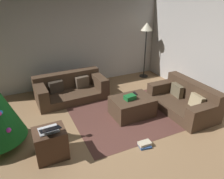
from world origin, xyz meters
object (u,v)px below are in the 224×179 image
ottoman (132,107)px  side_table (51,143)px  corner_lamp (147,31)px  couch_left (70,89)px  couch_right (185,100)px  book_stack (145,144)px  tv_remote (135,94)px  laptop (49,130)px  gift_box (130,97)px

ottoman → side_table: (-1.91, -0.57, 0.05)m
ottoman → corner_lamp: bearing=50.7°
couch_left → couch_right: (2.25, -1.80, 0.01)m
book_stack → side_table: bearing=163.2°
couch_right → tv_remote: bearing=64.7°
laptop → couch_right: bearing=5.2°
side_table → ottoman: bearing=16.6°
couch_left → gift_box: couch_left is taller
tv_remote → gift_box: bearing=-136.0°
laptop → corner_lamp: size_ratio=0.24×
couch_left → side_table: couch_left is taller
tv_remote → laptop: bearing=-151.5°
book_stack → tv_remote: bearing=67.5°
couch_left → corner_lamp: bearing=-172.3°
tv_remote → side_table: 2.21m
corner_lamp → book_stack: bearing=-122.7°
couch_left → laptop: size_ratio=4.25×
couch_left → ottoman: size_ratio=1.99×
gift_box → laptop: bearing=-161.6°
couch_right → laptop: size_ratio=3.76×
couch_left → book_stack: 2.61m
tv_remote → ottoman: bearing=-128.7°
couch_right → laptop: bearing=95.3°
couch_left → couch_right: size_ratio=1.13×
ottoman → tv_remote: bearing=43.7°
corner_lamp → couch_left: bearing=-170.1°
tv_remote → laptop: laptop is taller
gift_box → book_stack: gift_box is taller
book_stack → corner_lamp: corner_lamp is taller
couch_left → book_stack: bearing=103.2°
couch_right → ottoman: couch_right is taller
gift_box → couch_right: bearing=-13.9°
ottoman → book_stack: bearing=-107.7°
side_table → book_stack: bearing=-16.8°
corner_lamp → gift_box: bearing=-130.4°
tv_remote → corner_lamp: size_ratio=0.09×
couch_right → corner_lamp: (0.34, 2.25, 1.22)m
gift_box → side_table: size_ratio=0.45×
book_stack → couch_left: bearing=105.5°
side_table → gift_box: bearing=16.6°
gift_box → laptop: 1.93m
gift_box → book_stack: size_ratio=0.98×
tv_remote → book_stack: tv_remote is taller
couch_left → book_stack: (0.69, -2.50, -0.21)m
gift_box → book_stack: 1.14m
laptop → book_stack: bearing=-14.7°
couch_right → book_stack: size_ratio=6.54×
couch_right → tv_remote: 1.19m
side_table → book_stack: size_ratio=2.17×
gift_box → couch_left: bearing=122.7°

